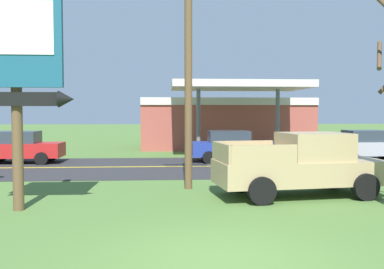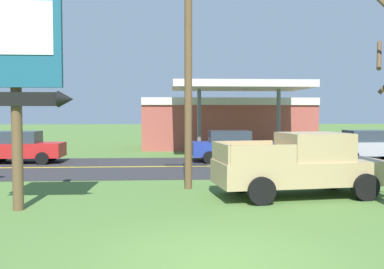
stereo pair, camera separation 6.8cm
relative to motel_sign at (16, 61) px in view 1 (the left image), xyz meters
The scene contains 10 objects.
ground_plane 7.39m from the motel_sign, 40.25° to the right, with size 180.00×180.00×0.00m, color #4C7033.
road_asphalt 10.87m from the motel_sign, 61.82° to the left, with size 140.00×8.00×0.02m, color #2B2B2D.
road_centre_line 10.86m from the motel_sign, 61.82° to the left, with size 126.00×0.20×0.01m, color gold.
motel_sign is the anchor object (origin of this frame).
utility_pole 5.58m from the motel_sign, 33.59° to the left, with size 2.19×0.26×8.52m.
gas_station 21.48m from the motel_sign, 67.33° to the left, with size 12.00×11.50×4.40m.
pickup_tan_parked_on_lawn 8.70m from the motel_sign, 10.90° to the left, with size 5.41×2.75×1.96m.
car_silver_near_lane 18.60m from the motel_sign, 36.62° to the left, with size 4.20×2.00×1.64m.
car_red_mid_lane 11.92m from the motel_sign, 108.15° to the left, with size 4.20×2.00×1.64m.
car_blue_far_lane 13.51m from the motel_sign, 56.29° to the left, with size 4.20×2.00×1.64m.
Camera 1 is at (-1.01, -7.31, 2.58)m, focal length 40.08 mm.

